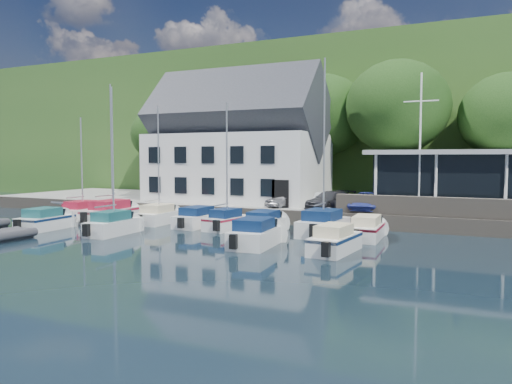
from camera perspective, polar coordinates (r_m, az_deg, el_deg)
ground at (r=24.32m, az=-5.13°, el=-6.97°), size 180.00×180.00×0.00m
quay at (r=40.19m, az=7.48°, el=-1.92°), size 60.00×13.00×1.00m
quay_face at (r=34.09m, az=4.19°, el=-2.95°), size 60.00×0.30×1.00m
hillside at (r=83.57m, az=16.81°, el=6.15°), size 160.00×75.00×16.00m
field_patch at (r=91.46m, az=22.70°, el=10.94°), size 50.00×30.00×0.30m
harbor_building at (r=41.72m, az=-2.12°, el=5.00°), size 14.40×8.20×8.70m
club_pavilion at (r=36.69m, az=23.40°, el=1.22°), size 13.20×7.20×4.10m
seawall at (r=32.18m, az=24.88°, el=-1.76°), size 18.00×0.50×1.20m
gangway at (r=41.38m, az=-18.79°, el=-2.63°), size 1.20×6.00×1.40m
car_silver at (r=36.39m, az=3.16°, el=-0.86°), size 2.26×3.42×1.08m
car_white at (r=36.03m, az=7.66°, el=-0.93°), size 1.71×3.45×1.09m
car_dgrey at (r=35.08m, az=8.44°, el=-0.93°), size 3.07×4.68×1.26m
car_blue at (r=34.60m, az=12.56°, el=-0.98°), size 1.74×4.02×1.35m
flagpole at (r=33.91m, az=18.24°, el=5.29°), size 2.16×0.20×9.01m
tree_0 at (r=52.27m, az=-10.56°, el=4.86°), size 6.53×6.53×8.93m
tree_1 at (r=49.86m, az=-5.06°, el=4.95°), size 6.53×6.53×8.92m
tree_2 at (r=45.46m, az=7.70°, el=6.34°), size 8.06×8.06×11.01m
tree_3 at (r=42.56m, az=15.82°, el=6.72°), size 8.42×8.42×11.51m
tree_4 at (r=42.76m, az=26.85°, el=5.46°), size 7.36×7.36×10.06m
boat_r1_0 at (r=39.25m, az=-19.30°, el=3.16°), size 2.26×6.02×8.39m
boat_r1_1 at (r=36.94m, az=-16.18°, el=4.10°), size 2.17×7.27×9.57m
boat_r1_2 at (r=35.25m, az=-11.08°, el=3.12°), size 2.17×5.58×8.25m
boat_r1_3 at (r=33.48m, az=-6.58°, el=-2.79°), size 2.00×5.86×1.35m
boat_r1_4 at (r=31.66m, az=-3.35°, el=3.12°), size 2.37×5.12×8.28m
boat_r1_5 at (r=30.69m, az=1.05°, el=-3.39°), size 2.23×5.99×1.35m
boat_r1_6 at (r=29.50m, az=7.78°, el=4.20°), size 2.56×5.93×9.48m
boat_r1_7 at (r=29.01m, az=12.62°, el=-3.92°), size 2.01×5.92×1.34m
boat_r2_0 at (r=34.62m, az=-22.93°, el=-2.82°), size 2.31×5.37×1.40m
boat_r2_1 at (r=30.81m, az=-16.05°, el=3.39°), size 1.97×5.76×8.76m
boat_r2_3 at (r=25.99m, az=-0.00°, el=-4.59°), size 2.51×5.87×1.48m
boat_r2_4 at (r=24.48m, az=9.02°, el=-5.26°), size 2.14×5.51×1.40m
dinghy_1 at (r=31.19m, az=-26.90°, el=-4.25°), size 2.00×3.28×0.76m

